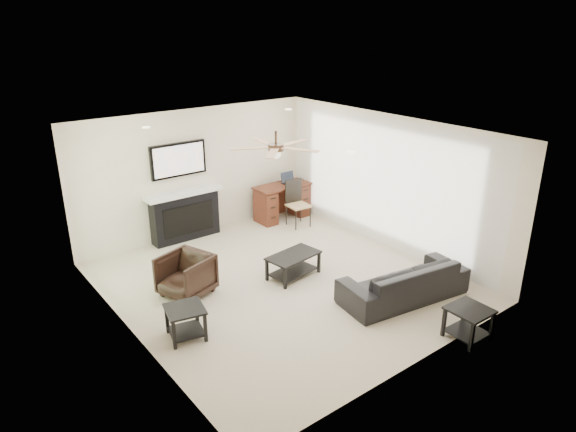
{
  "coord_description": "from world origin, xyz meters",
  "views": [
    {
      "loc": [
        -4.51,
        -6.02,
        4.05
      ],
      "look_at": [
        0.19,
        0.04,
        1.11
      ],
      "focal_mm": 32.0,
      "sensor_mm": 36.0,
      "label": 1
    }
  ],
  "objects_px": {
    "desk": "(282,202)",
    "fireplace_unit": "(184,193)",
    "sofa": "(404,281)",
    "coffee_table": "(293,265)",
    "armchair": "(186,275)"
  },
  "relations": [
    {
      "from": "sofa",
      "to": "coffee_table",
      "type": "xyz_separation_m",
      "value": [
        -0.9,
        1.6,
        -0.1
      ]
    },
    {
      "from": "sofa",
      "to": "armchair",
      "type": "height_order",
      "value": "armchair"
    },
    {
      "from": "armchair",
      "to": "coffee_table",
      "type": "xyz_separation_m",
      "value": [
        1.7,
        -0.55,
        -0.13
      ]
    },
    {
      "from": "fireplace_unit",
      "to": "desk",
      "type": "relative_size",
      "value": 1.57
    },
    {
      "from": "coffee_table",
      "to": "armchair",
      "type": "bearing_deg",
      "value": 154.4
    },
    {
      "from": "armchair",
      "to": "coffee_table",
      "type": "bearing_deg",
      "value": 53.47
    },
    {
      "from": "sofa",
      "to": "coffee_table",
      "type": "bearing_deg",
      "value": -51.8
    },
    {
      "from": "sofa",
      "to": "desk",
      "type": "distance_m",
      "value": 3.92
    },
    {
      "from": "desk",
      "to": "fireplace_unit",
      "type": "bearing_deg",
      "value": 172.84
    },
    {
      "from": "sofa",
      "to": "coffee_table",
      "type": "relative_size",
      "value": 2.26
    },
    {
      "from": "coffee_table",
      "to": "desk",
      "type": "xyz_separation_m",
      "value": [
        1.49,
        2.27,
        0.18
      ]
    },
    {
      "from": "coffee_table",
      "to": "desk",
      "type": "relative_size",
      "value": 0.74
    },
    {
      "from": "armchair",
      "to": "fireplace_unit",
      "type": "height_order",
      "value": "fireplace_unit"
    },
    {
      "from": "coffee_table",
      "to": "desk",
      "type": "distance_m",
      "value": 2.72
    },
    {
      "from": "coffee_table",
      "to": "fireplace_unit",
      "type": "distance_m",
      "value": 2.74
    }
  ]
}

